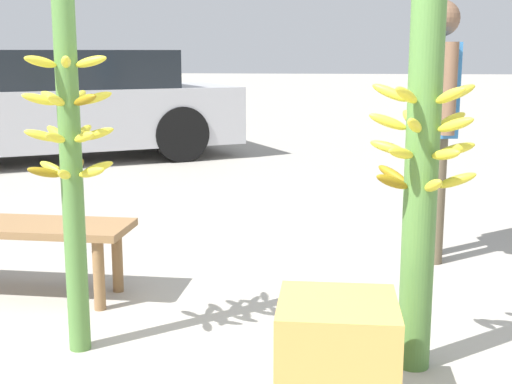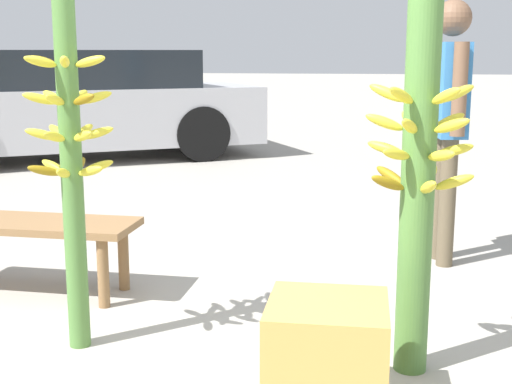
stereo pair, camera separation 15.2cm
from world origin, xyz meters
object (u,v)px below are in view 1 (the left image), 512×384
at_px(market_bench, 19,234).
at_px(banana_stalk_center, 421,176).
at_px(vendor_person, 438,106).
at_px(banana_stalk_left, 70,147).
at_px(produce_crate, 337,357).
at_px(parked_car, 59,106).

bearing_deg(market_bench, banana_stalk_center, -16.49).
distance_m(banana_stalk_center, vendor_person, 1.65).
xyz_separation_m(banana_stalk_left, produce_crate, (1.14, -0.46, -0.70)).
xyz_separation_m(vendor_person, market_bench, (-2.31, -0.94, -0.64)).
xyz_separation_m(banana_stalk_center, produce_crate, (-0.33, -0.43, -0.60)).
xyz_separation_m(parked_car, produce_crate, (3.34, -5.95, -0.44)).
height_order(banana_stalk_left, market_bench, banana_stalk_left).
xyz_separation_m(banana_stalk_left, vendor_person, (1.76, 1.59, 0.07)).
relative_size(market_bench, parked_car, 0.26).
xyz_separation_m(market_bench, produce_crate, (1.69, -1.11, -0.13)).
bearing_deg(produce_crate, banana_stalk_center, 52.72).
bearing_deg(market_bench, banana_stalk_left, -47.59).
xyz_separation_m(banana_stalk_left, parked_car, (-2.20, 5.50, -0.26)).
relative_size(banana_stalk_left, parked_car, 0.38).
relative_size(banana_stalk_center, market_bench, 1.30).
distance_m(banana_stalk_center, market_bench, 2.18).
bearing_deg(produce_crate, vendor_person, 73.29).
bearing_deg(banana_stalk_center, produce_crate, -127.28).
bearing_deg(market_bench, parked_car, 110.70).
distance_m(vendor_person, market_bench, 2.58).
distance_m(vendor_person, produce_crate, 2.27).
bearing_deg(vendor_person, parked_car, -142.06).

